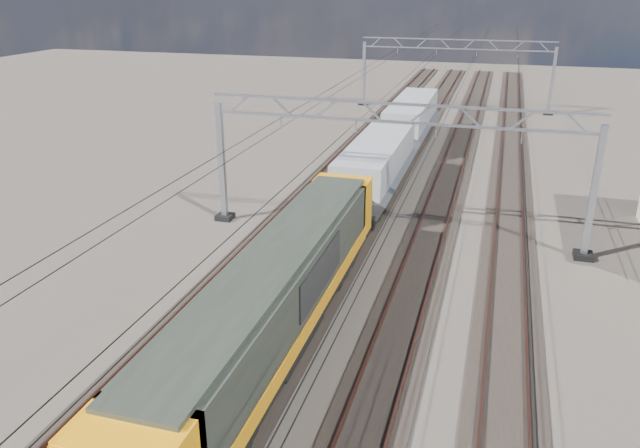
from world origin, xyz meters
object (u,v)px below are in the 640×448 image
(catenary_gantry_mid, at_px, (394,166))
(locomotive, at_px, (277,296))
(catenary_gantry_far, at_px, (455,72))
(hopper_wagon_lead, at_px, (376,164))
(hopper_wagon_mid, at_px, (411,118))

(catenary_gantry_mid, xyz_separation_m, locomotive, (-2.00, -11.91, -1.58))
(locomotive, bearing_deg, catenary_gantry_mid, 80.47)
(catenary_gantry_far, xyz_separation_m, hopper_wagon_lead, (-2.00, -30.22, -1.67))
(catenary_gantry_far, distance_m, hopper_wagon_mid, 16.23)
(catenary_gantry_mid, distance_m, hopper_wagon_lead, 6.34)
(hopper_wagon_lead, distance_m, hopper_wagon_mid, 14.20)
(catenary_gantry_mid, height_order, locomotive, catenary_gantry_mid)
(hopper_wagon_lead, xyz_separation_m, hopper_wagon_mid, (0.00, 14.20, 0.00))
(catenary_gantry_mid, height_order, catenary_gantry_far, same)
(locomotive, height_order, hopper_wagon_mid, locomotive)
(hopper_wagon_mid, bearing_deg, locomotive, -90.00)
(catenary_gantry_mid, xyz_separation_m, hopper_wagon_lead, (-2.00, 5.78, -1.67))
(catenary_gantry_far, bearing_deg, hopper_wagon_lead, -93.79)
(catenary_gantry_mid, bearing_deg, hopper_wagon_lead, 109.09)
(catenary_gantry_far, distance_m, hopper_wagon_lead, 30.33)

